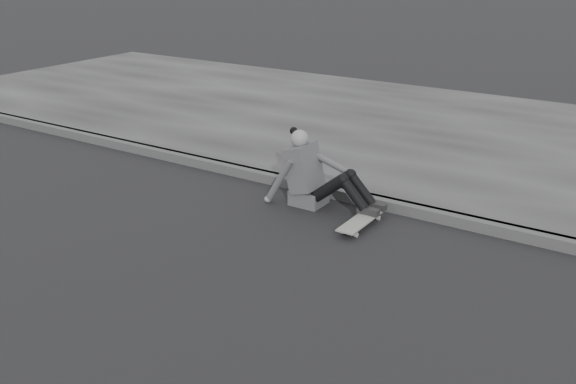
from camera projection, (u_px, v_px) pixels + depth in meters
name	position (u px, v px, depth m)	size (l,w,h in m)	color
curb	(556.00, 242.00, 6.29)	(24.00, 0.16, 0.12)	#444444
skateboard	(361.00, 221.00, 6.75)	(0.20, 0.78, 0.09)	#A1A09B
seated_woman	(314.00, 175.00, 7.21)	(1.38, 0.46, 0.88)	#49494B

